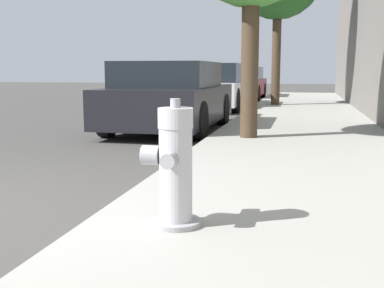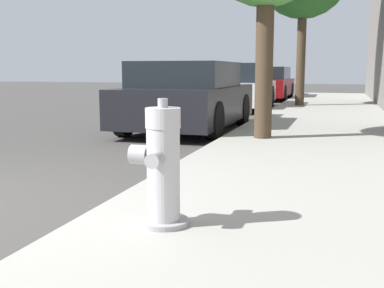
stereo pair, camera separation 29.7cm
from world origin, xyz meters
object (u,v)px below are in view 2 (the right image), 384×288
Objects in this scene: fire_hydrant at (162,168)px; parked_car_far at (268,84)px; parked_car_mid at (239,87)px; parked_car_near at (188,97)px.

parked_car_far is (-1.67, 16.80, 0.10)m from fire_hydrant.
parked_car_mid is at bearing 98.91° from fire_hydrant.
parked_car_mid is 0.88× the size of parked_car_far.
parked_car_far is at bearing 88.60° from parked_car_mid.
parked_car_near is 1.01× the size of parked_car_mid.
parked_car_far is at bearing 89.62° from parked_car_near.
fire_hydrant is 6.35m from parked_car_near.
parked_car_near reaches higher than fire_hydrant.
parked_car_near reaches higher than parked_car_far.
parked_car_near is at bearing 105.86° from fire_hydrant.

